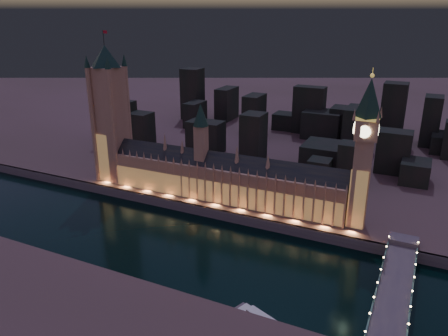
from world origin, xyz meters
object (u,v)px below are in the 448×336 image
at_px(palace_of_westminster, 222,178).
at_px(river_boat, 263,321).
at_px(victoria_tower, 110,108).
at_px(elizabeth_tower, 365,142).
at_px(westminster_bridge, 395,287).

distance_m(palace_of_westminster, river_boat, 147.11).
height_order(victoria_tower, river_boat, victoria_tower).
relative_size(palace_of_westminster, elizabeth_tower, 1.79).
xyz_separation_m(victoria_tower, elizabeth_tower, (218.00, -0.00, -2.70)).
xyz_separation_m(westminster_bridge, river_boat, (-60.00, -54.55, -4.43)).
xyz_separation_m(victoria_tower, river_boat, (191.86, -119.93, -71.97)).
distance_m(victoria_tower, river_boat, 237.43).
xyz_separation_m(palace_of_westminster, elizabeth_tower, (107.92, 0.19, 44.46)).
distance_m(palace_of_westminster, victoria_tower, 119.76).
distance_m(elizabeth_tower, westminster_bridge, 98.11).
xyz_separation_m(elizabeth_tower, westminster_bridge, (33.86, -65.37, -64.85)).
bearing_deg(river_boat, elizabeth_tower, 77.71).
height_order(elizabeth_tower, westminster_bridge, elizabeth_tower).
bearing_deg(elizabeth_tower, westminster_bridge, -62.61).
relative_size(elizabeth_tower, river_boat, 2.94).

